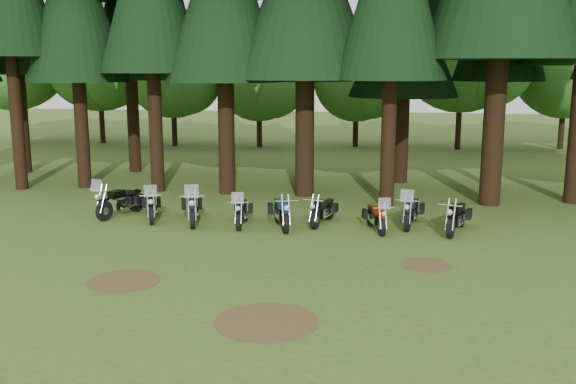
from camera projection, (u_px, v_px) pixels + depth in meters
The scene contains 20 objects.
ground at pixel (258, 263), 17.42m from camera, with size 120.00×120.00×0.00m, color #3A5520.
decid_0 at pixel (15, 57), 44.09m from camera, with size 8.00×7.78×10.00m.
decid_1 at pixel (102, 58), 43.68m from camera, with size 7.91×7.69×9.88m.
decid_2 at pixel (176, 71), 42.06m from camera, with size 6.72×6.53×8.40m.
decid_3 at pixel (262, 78), 41.63m from camera, with size 6.12×5.95×7.65m.
decid_4 at pixel (360, 80), 41.88m from camera, with size 5.93×5.76×7.41m.
decid_5 at pixel (469, 51), 39.93m from camera, with size 8.45×8.21×10.56m.
decid_6 at pixel (573, 67), 40.40m from camera, with size 7.06×6.86×8.82m.
dirt_patch_0 at pixel (124, 281), 15.93m from camera, with size 1.80×1.80×0.01m, color #4C3D1E.
dirt_patch_1 at pixel (425, 265), 17.23m from camera, with size 1.40×1.40×0.01m, color #4C3D1E.
dirt_patch_2 at pixel (267, 322), 13.39m from camera, with size 2.20×2.20×0.01m, color #4C3D1E.
motorcycle_0 at pixel (120, 202), 22.79m from camera, with size 1.08×2.34×1.50m.
motorcycle_1 at pixel (151, 206), 22.28m from camera, with size 1.03×2.19×1.41m.
motorcycle_2 at pixel (192, 208), 21.80m from camera, with size 1.02×2.41×1.53m.
motorcycle_3 at pixel (241, 212), 21.47m from camera, with size 0.51×2.12×1.33m.
motorcycle_4 at pixel (281, 213), 21.22m from camera, with size 0.87×2.25×0.95m.
motorcycle_5 at pixel (323, 211), 21.65m from camera, with size 0.63×2.09×0.86m.
motorcycle_6 at pixel (376, 218), 20.78m from camera, with size 0.79×2.03×1.28m.
motorcycle_7 at pixel (411, 212), 21.38m from camera, with size 0.70×2.28×1.44m.
motorcycle_8 at pixel (456, 218), 20.55m from camera, with size 0.83×2.23×0.93m.
Camera 1 is at (3.36, -16.41, 5.23)m, focal length 40.00 mm.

